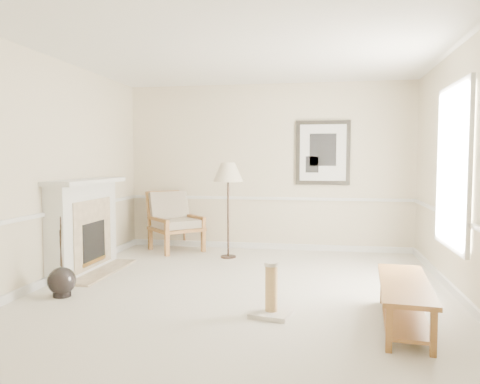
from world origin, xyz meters
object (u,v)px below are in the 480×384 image
object	(u,v)px
scratching_post	(271,299)
floor_lamp	(228,175)
floor_vase	(62,282)
bench	(404,296)
armchair	(173,218)

from	to	relation	value
scratching_post	floor_lamp	bearing A→B (deg)	110.17
floor_vase	bench	size ratio (longest dim) A/B	0.61
floor_lamp	bench	distance (m)	3.72
armchair	scratching_post	bearing A→B (deg)	-100.84
floor_vase	bench	bearing A→B (deg)	-4.77
bench	scratching_post	bearing A→B (deg)	176.73
armchair	bench	size ratio (longest dim) A/B	0.74
armchair	scratching_post	xyz separation A→B (m)	(2.07, -3.17, -0.38)
floor_vase	floor_lamp	world-z (taller)	floor_lamp
floor_lamp	floor_vase	bearing A→B (deg)	-121.10
floor_lamp	bench	bearing A→B (deg)	-50.58
floor_vase	floor_lamp	bearing A→B (deg)	58.90
armchair	floor_lamp	xyz separation A→B (m)	(1.08, -0.49, 0.78)
armchair	floor_lamp	bearing A→B (deg)	-68.38
floor_vase	bench	distance (m)	3.75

